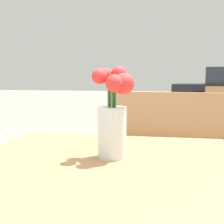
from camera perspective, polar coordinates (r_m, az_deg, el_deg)
name	(u,v)px	position (r m, az deg, el deg)	size (l,w,h in m)	color
table_front	(100,198)	(0.86, -2.51, -17.13)	(0.92, 1.00, 0.70)	#9E7047
flower_vase	(113,119)	(0.92, 0.18, -1.52)	(0.14, 0.13, 0.30)	silver
bench_middle	(203,143)	(2.31, 18.01, -6.02)	(1.64, 0.51, 0.85)	tan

